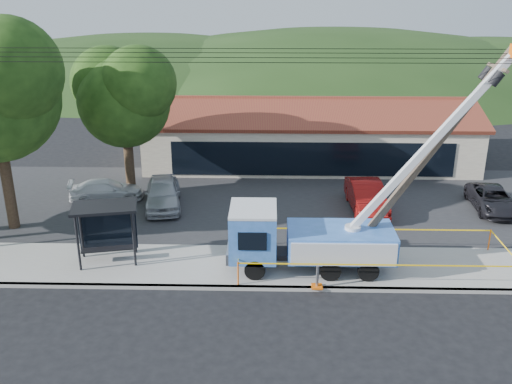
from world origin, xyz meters
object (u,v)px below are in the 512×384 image
object	(u,v)px
car_red	(365,212)
car_silver	(164,208)
car_dark	(491,211)
utility_truck	(308,235)
car_white	(107,202)
leaning_pole	(430,153)
bus_shelter	(106,219)

from	to	relation	value
car_red	car_silver	bearing A→B (deg)	176.10
car_red	car_dark	bearing A→B (deg)	-0.97
utility_truck	car_red	xyz separation A→B (m)	(3.69, 6.98, -1.74)
utility_truck	car_dark	distance (m)	13.04
utility_truck	car_white	bearing A→B (deg)	143.98
utility_truck	leaning_pole	size ratio (longest dim) A/B	1.20
bus_shelter	car_dark	xyz separation A→B (m)	(19.75, 6.59, -2.15)
utility_truck	bus_shelter	bearing A→B (deg)	176.13
bus_shelter	car_red	bearing A→B (deg)	14.85
leaning_pole	bus_shelter	distance (m)	14.41
car_silver	car_white	world-z (taller)	car_silver
utility_truck	bus_shelter	xyz separation A→B (m)	(-9.02, 0.61, 0.41)
car_silver	car_dark	bearing A→B (deg)	-9.52
utility_truck	bus_shelter	size ratio (longest dim) A/B	3.73
car_red	car_dark	xyz separation A→B (m)	(7.04, 0.22, 0.00)
leaning_pole	car_white	bearing A→B (deg)	154.61
car_silver	car_white	bearing A→B (deg)	155.65
car_red	car_dark	distance (m)	7.05
car_dark	utility_truck	bearing A→B (deg)	-143.61
leaning_pole	car_red	distance (m)	8.58
car_red	leaning_pole	bearing A→B (deg)	-81.27
car_silver	car_red	world-z (taller)	car_silver
car_silver	car_white	xyz separation A→B (m)	(-3.49, 0.92, 0.00)
car_dark	car_white	bearing A→B (deg)	-179.88
utility_truck	car_silver	distance (m)	10.68
car_silver	car_red	xyz separation A→B (m)	(11.39, -0.22, 0.00)
utility_truck	car_silver	world-z (taller)	utility_truck
car_dark	car_red	bearing A→B (deg)	-175.66
car_red	bus_shelter	bearing A→B (deg)	-156.16
car_white	car_silver	bearing A→B (deg)	-117.58
leaning_pole	car_red	world-z (taller)	leaning_pole
utility_truck	car_red	distance (m)	8.09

